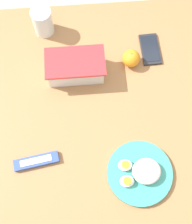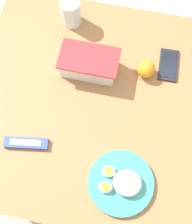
{
  "view_description": "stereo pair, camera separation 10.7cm",
  "coord_description": "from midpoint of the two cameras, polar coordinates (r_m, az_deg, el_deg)",
  "views": [
    {
      "loc": [
        -0.08,
        -0.43,
        1.84
      ],
      "look_at": [
        -0.05,
        -0.05,
        0.77
      ],
      "focal_mm": 50.0,
      "sensor_mm": 36.0,
      "label": 1
    },
    {
      "loc": [
        0.03,
        -0.42,
        1.84
      ],
      "look_at": [
        -0.05,
        -0.05,
        0.77
      ],
      "focal_mm": 50.0,
      "sensor_mm": 36.0,
      "label": 2
    }
  ],
  "objects": [
    {
      "name": "candy_bar",
      "position": [
        1.14,
        -13.52,
        -9.1
      ],
      "size": [
        0.16,
        0.06,
        0.02
      ],
      "color": "#334C9E",
      "rests_on": "table"
    },
    {
      "name": "orange_fruit",
      "position": [
        1.22,
        3.96,
        9.46
      ],
      "size": [
        0.07,
        0.07,
        0.07
      ],
      "color": "orange",
      "rests_on": "table"
    },
    {
      "name": "cell_phone",
      "position": [
        1.28,
        7.52,
        11.04
      ],
      "size": [
        0.08,
        0.14,
        0.01
      ],
      "color": "#232328",
      "rests_on": "table"
    },
    {
      "name": "table",
      "position": [
        1.26,
        -0.29,
        0.03
      ],
      "size": [
        1.07,
        0.91,
        0.74
      ],
      "color": "#996B42",
      "rests_on": "ground_plane"
    },
    {
      "name": "rice_plate",
      "position": [
        1.1,
        5.35,
        -11.35
      ],
      "size": [
        0.23,
        0.23,
        0.06
      ],
      "color": "teal",
      "rests_on": "table"
    },
    {
      "name": "drinking_glass",
      "position": [
        1.31,
        -12.11,
        15.62
      ],
      "size": [
        0.08,
        0.08,
        0.12
      ],
      "color": "silver",
      "rests_on": "table"
    },
    {
      "name": "ground_plane",
      "position": [
        1.89,
        -0.19,
        -6.66
      ],
      "size": [
        10.0,
        10.0,
        0.0
      ],
      "primitive_type": "plane",
      "color": "#B2A899"
    },
    {
      "name": "food_container",
      "position": [
        1.2,
        -6.27,
        7.71
      ],
      "size": [
        0.22,
        0.13,
        0.09
      ],
      "color": "white",
      "rests_on": "table"
    }
  ]
}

